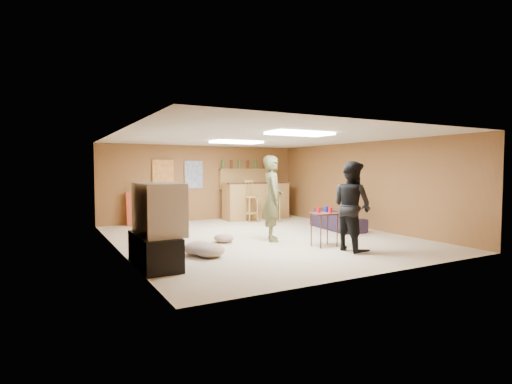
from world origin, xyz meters
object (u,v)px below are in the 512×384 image
person_olive (273,198)px  person_black (352,206)px  bar_counter (256,201)px  sofa (337,220)px  tv_body (158,209)px  tray_table (324,230)px

person_olive → person_black: bearing=-130.0°
bar_counter → person_olive: bearing=-113.2°
person_olive → bar_counter: bearing=1.1°
person_olive → sofa: person_olive is taller
bar_counter → person_black: person_black is taller
tv_body → bar_counter: size_ratio=0.55×
person_black → tray_table: 0.78m
tv_body → tray_table: (3.27, 0.04, -0.57)m
person_black → sofa: 2.70m
person_black → sofa: size_ratio=0.99×
tv_body → person_black: (3.46, -0.53, -0.07)m
tray_table → sofa: bearing=43.7°
person_olive → sofa: 2.42m
person_black → person_olive: bearing=23.9°
bar_counter → tray_table: (-0.88, -4.41, -0.22)m
bar_counter → tray_table: 4.51m
tv_body → tray_table: size_ratio=1.67×
person_black → tray_table: size_ratio=2.52×
bar_counter → person_olive: person_olive is taller
tray_table → person_black: bearing=-70.9°
bar_counter → person_black: 5.03m
bar_counter → sofa: 2.93m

